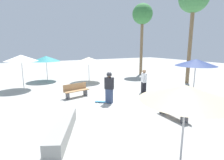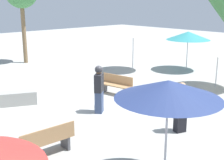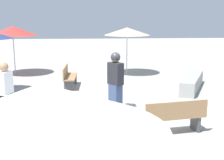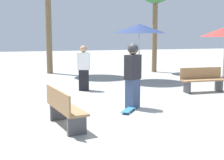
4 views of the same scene
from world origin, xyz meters
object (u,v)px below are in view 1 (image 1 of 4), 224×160
object	(u,v)px
skater_main	(109,86)
bystander_watching	(144,81)
shade_umbrella_navy	(196,62)
palm_tree_left	(142,16)
shade_umbrella_cream	(89,60)
shade_umbrella_white	(21,58)
skateboard	(102,102)
shade_umbrella_teal	(46,59)
bench_far	(76,90)
shade_umbrella_tan	(186,93)
bench_near	(174,108)
concrete_ledge	(63,129)

from	to	relation	value
skater_main	bystander_watching	xyz separation A→B (m)	(-0.74, 3.08, -0.15)
shade_umbrella_navy	palm_tree_left	xyz separation A→B (m)	(-9.20, 3.37, 4.11)
shade_umbrella_cream	shade_umbrella_white	distance (m)	5.32
skateboard	shade_umbrella_navy	bearing A→B (deg)	-165.64
skater_main	shade_umbrella_teal	world-z (taller)	shade_umbrella_teal
bench_far	shade_umbrella_tan	world-z (taller)	shade_umbrella_tan
bench_near	palm_tree_left	bearing A→B (deg)	-29.31
bench_near	bystander_watching	world-z (taller)	bystander_watching
bench_far	skateboard	bearing A→B (deg)	106.36
skateboard	bench_far	distance (m)	2.08
bench_far	palm_tree_left	world-z (taller)	palm_tree_left
concrete_ledge	bench_far	size ratio (longest dim) A/B	1.76
shade_umbrella_navy	bystander_watching	world-z (taller)	shade_umbrella_navy
shade_umbrella_teal	shade_umbrella_cream	xyz separation A→B (m)	(2.32, 3.22, -0.08)
shade_umbrella_tan	palm_tree_left	size ratio (longest dim) A/B	0.30
bench_far	shade_umbrella_white	bearing A→B (deg)	-65.48
skater_main	shade_umbrella_teal	bearing A→B (deg)	-23.60
concrete_ledge	shade_umbrella_cream	size ratio (longest dim) A/B	1.13
bench_near	palm_tree_left	xyz separation A→B (m)	(-10.43, 6.35, 5.94)
skater_main	shade_umbrella_navy	size ratio (longest dim) A/B	0.73
shade_umbrella_teal	palm_tree_left	xyz separation A→B (m)	(1.30, 9.91, 4.31)
shade_umbrella_tan	shade_umbrella_white	bearing A→B (deg)	-165.79
palm_tree_left	shade_umbrella_teal	bearing A→B (deg)	-97.45
shade_umbrella_tan	shade_umbrella_white	distance (m)	12.21
shade_umbrella_teal	palm_tree_left	bearing A→B (deg)	82.55
skater_main	concrete_ledge	size ratio (longest dim) A/B	0.61
skater_main	bench_near	xyz separation A→B (m)	(3.22, 1.60, -0.54)
palm_tree_left	bench_near	bearing A→B (deg)	-31.34
shade_umbrella_teal	shade_umbrella_navy	bearing A→B (deg)	31.93
shade_umbrella_cream	palm_tree_left	size ratio (longest dim) A/B	0.34
shade_umbrella_teal	shade_umbrella_cream	bearing A→B (deg)	54.16
shade_umbrella_navy	shade_umbrella_tan	size ratio (longest dim) A/B	1.08
skater_main	skateboard	bearing A→B (deg)	20.80
concrete_ledge	palm_tree_left	distance (m)	16.00
shade_umbrella_tan	bystander_watching	bearing A→B (deg)	147.59
skater_main	shade_umbrella_navy	world-z (taller)	shade_umbrella_navy
bench_near	shade_umbrella_teal	xyz separation A→B (m)	(-11.73, -3.56, 1.63)
shade_umbrella_white	shade_umbrella_teal	bearing A→B (deg)	139.30
skateboard	shade_umbrella_teal	size ratio (longest dim) A/B	0.30
concrete_ledge	shade_umbrella_white	bearing A→B (deg)	-174.51
skateboard	shade_umbrella_cream	world-z (taller)	shade_umbrella_cream
shade_umbrella_white	bystander_watching	distance (m)	9.03
skater_main	shade_umbrella_teal	xyz separation A→B (m)	(-8.51, -1.96, 1.09)
skateboard	shade_umbrella_tan	distance (m)	6.36
shade_umbrella_navy	bystander_watching	xyz separation A→B (m)	(-2.72, -1.50, -1.45)
shade_umbrella_cream	shade_umbrella_navy	distance (m)	8.82
shade_umbrella_tan	palm_tree_left	xyz separation A→B (m)	(-12.98, 9.01, 4.27)
shade_umbrella_cream	shade_umbrella_navy	size ratio (longest dim) A/B	1.05
shade_umbrella_navy	shade_umbrella_tan	distance (m)	6.79
shade_umbrella_cream	shade_umbrella_tan	world-z (taller)	shade_umbrella_tan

